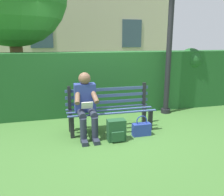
{
  "coord_description": "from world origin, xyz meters",
  "views": [
    {
      "loc": [
        1.07,
        4.16,
        1.72
      ],
      "look_at": [
        0.0,
        0.1,
        0.68
      ],
      "focal_mm": 37.63,
      "sensor_mm": 36.0,
      "label": 1
    }
  ],
  "objects_px": {
    "handbag": "(141,129)",
    "lamp_post": "(171,15)",
    "park_bench": "(110,108)",
    "backpack": "(116,130)",
    "person_seated": "(86,103)"
  },
  "relations": [
    {
      "from": "handbag",
      "to": "lamp_post",
      "type": "height_order",
      "value": "lamp_post"
    },
    {
      "from": "backpack",
      "to": "lamp_post",
      "type": "bearing_deg",
      "value": -141.76
    },
    {
      "from": "lamp_post",
      "to": "person_seated",
      "type": "bearing_deg",
      "value": 23.06
    },
    {
      "from": "park_bench",
      "to": "backpack",
      "type": "bearing_deg",
      "value": 87.74
    },
    {
      "from": "person_seated",
      "to": "lamp_post",
      "type": "relative_size",
      "value": 0.31
    },
    {
      "from": "park_bench",
      "to": "handbag",
      "type": "distance_m",
      "value": 0.74
    },
    {
      "from": "park_bench",
      "to": "handbag",
      "type": "bearing_deg",
      "value": 136.85
    },
    {
      "from": "backpack",
      "to": "handbag",
      "type": "relative_size",
      "value": 0.99
    },
    {
      "from": "person_seated",
      "to": "backpack",
      "type": "height_order",
      "value": "person_seated"
    },
    {
      "from": "park_bench",
      "to": "person_seated",
      "type": "xyz_separation_m",
      "value": [
        0.49,
        0.18,
        0.17
      ]
    },
    {
      "from": "person_seated",
      "to": "backpack",
      "type": "distance_m",
      "value": 0.73
    },
    {
      "from": "handbag",
      "to": "lamp_post",
      "type": "distance_m",
      "value": 2.65
    },
    {
      "from": "person_seated",
      "to": "backpack",
      "type": "xyz_separation_m",
      "value": [
        -0.46,
        0.38,
        -0.42
      ]
    },
    {
      "from": "park_bench",
      "to": "person_seated",
      "type": "distance_m",
      "value": 0.55
    },
    {
      "from": "person_seated",
      "to": "handbag",
      "type": "bearing_deg",
      "value": 164.02
    }
  ]
}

